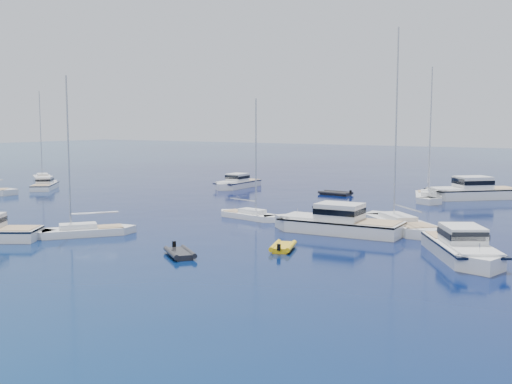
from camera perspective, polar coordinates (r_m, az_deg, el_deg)
ground at (r=42.74m, az=-19.09°, el=-6.38°), size 400.00×400.00×0.00m
motor_cruiser_right at (r=44.79m, az=18.26°, el=-5.76°), size 8.43×10.92×2.83m
motor_cruiser_centre at (r=52.70m, az=7.33°, el=-3.68°), size 12.23×4.42×3.16m
motor_cruiser_far_l at (r=90.41m, az=-18.59°, el=0.27°), size 7.13×8.02×2.17m
motor_cruiser_distant at (r=79.26m, az=18.89°, el=-0.57°), size 12.07×11.87×3.40m
motor_cruiser_horizon at (r=87.27m, az=-1.76°, el=0.39°), size 3.24×9.71×2.53m
sailboat_fore at (r=52.90m, az=-15.45°, el=-3.82°), size 7.36×8.61×13.29m
sailboat_mid_r at (r=55.38m, az=12.93°, el=-3.30°), size 10.85×10.76×17.83m
sailboat_centre at (r=59.82m, az=-0.58°, el=-2.41°), size 8.23×3.44×11.74m
sailboat_sails_r at (r=76.37m, az=15.35°, el=-0.71°), size 6.14×11.17×15.93m
sailboat_far_l at (r=103.44m, az=-18.79°, el=1.00°), size 9.54×7.61×14.40m
tender_yellow at (r=45.41m, az=2.47°, el=-5.28°), size 2.80×3.66×0.95m
tender_grey_near at (r=43.58m, az=-6.93°, el=-5.82°), size 3.88×3.58×0.95m
tender_grey_far at (r=79.38m, az=7.23°, el=-0.26°), size 4.45×2.63×0.95m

